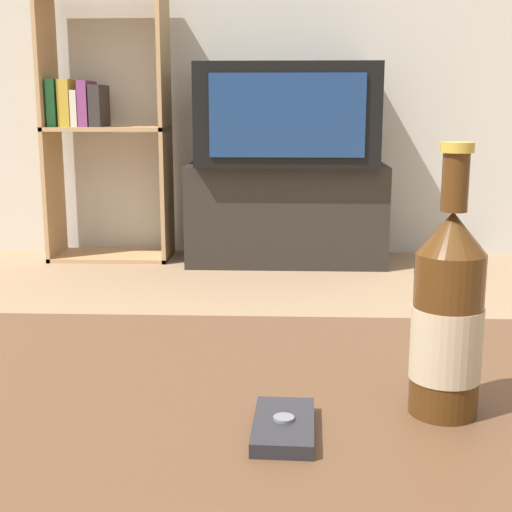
{
  "coord_description": "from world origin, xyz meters",
  "views": [
    {
      "loc": [
        0.15,
        -0.69,
        0.76
      ],
      "look_at": [
        0.11,
        0.3,
        0.55
      ],
      "focal_mm": 50.0,
      "sensor_mm": 36.0,
      "label": 1
    }
  ],
  "objects_px": {
    "television": "(287,115)",
    "cell_phone": "(284,426)",
    "tv_stand": "(286,214)",
    "beer_bottle": "(447,318)",
    "bookshelf": "(99,122)"
  },
  "relations": [
    {
      "from": "tv_stand",
      "to": "television",
      "type": "height_order",
      "value": "television"
    },
    {
      "from": "beer_bottle",
      "to": "tv_stand",
      "type": "bearing_deg",
      "value": 93.31
    },
    {
      "from": "cell_phone",
      "to": "television",
      "type": "bearing_deg",
      "value": 92.01
    },
    {
      "from": "television",
      "to": "cell_phone",
      "type": "xyz_separation_m",
      "value": [
        -0.0,
        -2.8,
        -0.26
      ]
    },
    {
      "from": "television",
      "to": "beer_bottle",
      "type": "distance_m",
      "value": 2.75
    },
    {
      "from": "tv_stand",
      "to": "beer_bottle",
      "type": "bearing_deg",
      "value": -86.69
    },
    {
      "from": "bookshelf",
      "to": "beer_bottle",
      "type": "relative_size",
      "value": 4.67
    },
    {
      "from": "bookshelf",
      "to": "beer_bottle",
      "type": "bearing_deg",
      "value": -69.06
    },
    {
      "from": "beer_bottle",
      "to": "cell_phone",
      "type": "relative_size",
      "value": 2.49
    },
    {
      "from": "tv_stand",
      "to": "cell_phone",
      "type": "distance_m",
      "value": 2.81
    },
    {
      "from": "television",
      "to": "bookshelf",
      "type": "bearing_deg",
      "value": 175.87
    },
    {
      "from": "bookshelf",
      "to": "beer_bottle",
      "type": "xyz_separation_m",
      "value": [
        1.08,
        -2.81,
        -0.13
      ]
    },
    {
      "from": "television",
      "to": "cell_phone",
      "type": "height_order",
      "value": "television"
    },
    {
      "from": "tv_stand",
      "to": "television",
      "type": "bearing_deg",
      "value": -90.0
    },
    {
      "from": "tv_stand",
      "to": "bookshelf",
      "type": "bearing_deg",
      "value": 176.11
    }
  ]
}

